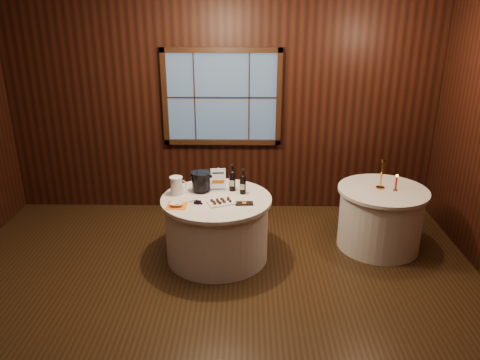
{
  "coord_description": "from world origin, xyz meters",
  "views": [
    {
      "loc": [
        0.35,
        -3.95,
        2.89
      ],
      "look_at": [
        0.28,
        0.9,
        1.03
      ],
      "focal_mm": 35.0,
      "sensor_mm": 36.0,
      "label": 1
    }
  ],
  "objects_px": {
    "ice_bucket": "(201,181)",
    "cracker_bowl": "(177,204)",
    "brass_candlestick": "(381,178)",
    "red_candle": "(396,184)",
    "side_table": "(380,218)",
    "glass_pitcher": "(177,186)",
    "main_table": "(217,228)",
    "grape_bunch": "(198,202)",
    "port_bottle_left": "(232,179)",
    "sign_stand": "(218,182)",
    "chocolate_plate": "(221,202)",
    "chocolate_box": "(244,203)",
    "port_bottle_right": "(243,183)"
  },
  "relations": [
    {
      "from": "port_bottle_left",
      "to": "grape_bunch",
      "type": "xyz_separation_m",
      "value": [
        -0.37,
        -0.39,
        -0.12
      ]
    },
    {
      "from": "ice_bucket",
      "to": "chocolate_plate",
      "type": "distance_m",
      "value": 0.45
    },
    {
      "from": "port_bottle_right",
      "to": "brass_candlestick",
      "type": "distance_m",
      "value": 1.67
    },
    {
      "from": "main_table",
      "to": "port_bottle_left",
      "type": "height_order",
      "value": "port_bottle_left"
    },
    {
      "from": "brass_candlestick",
      "to": "red_candle",
      "type": "xyz_separation_m",
      "value": [
        0.16,
        -0.07,
        -0.05
      ]
    },
    {
      "from": "chocolate_plate",
      "to": "grape_bunch",
      "type": "bearing_deg",
      "value": -179.18
    },
    {
      "from": "side_table",
      "to": "glass_pitcher",
      "type": "distance_m",
      "value": 2.52
    },
    {
      "from": "grape_bunch",
      "to": "glass_pitcher",
      "type": "xyz_separation_m",
      "value": [
        -0.28,
        0.26,
        0.09
      ]
    },
    {
      "from": "chocolate_box",
      "to": "cracker_bowl",
      "type": "distance_m",
      "value": 0.75
    },
    {
      "from": "ice_bucket",
      "to": "cracker_bowl",
      "type": "relative_size",
      "value": 1.64
    },
    {
      "from": "red_candle",
      "to": "sign_stand",
      "type": "bearing_deg",
      "value": -179.83
    },
    {
      "from": "chocolate_plate",
      "to": "brass_candlestick",
      "type": "bearing_deg",
      "value": 13.95
    },
    {
      "from": "sign_stand",
      "to": "brass_candlestick",
      "type": "distance_m",
      "value": 1.96
    },
    {
      "from": "cracker_bowl",
      "to": "side_table",
      "type": "bearing_deg",
      "value": 12.37
    },
    {
      "from": "ice_bucket",
      "to": "grape_bunch",
      "type": "bearing_deg",
      "value": -90.08
    },
    {
      "from": "chocolate_plate",
      "to": "red_candle",
      "type": "bearing_deg",
      "value": 10.95
    },
    {
      "from": "main_table",
      "to": "port_bottle_left",
      "type": "xyz_separation_m",
      "value": [
        0.18,
        0.23,
        0.52
      ]
    },
    {
      "from": "glass_pitcher",
      "to": "red_candle",
      "type": "distance_m",
      "value": 2.6
    },
    {
      "from": "sign_stand",
      "to": "port_bottle_right",
      "type": "height_order",
      "value": "port_bottle_right"
    },
    {
      "from": "brass_candlestick",
      "to": "sign_stand",
      "type": "bearing_deg",
      "value": -177.66
    },
    {
      "from": "sign_stand",
      "to": "side_table",
      "type": "bearing_deg",
      "value": -2.14
    },
    {
      "from": "sign_stand",
      "to": "brass_candlestick",
      "type": "xyz_separation_m",
      "value": [
        1.95,
        0.08,
        0.04
      ]
    },
    {
      "from": "brass_candlestick",
      "to": "red_candle",
      "type": "height_order",
      "value": "brass_candlestick"
    },
    {
      "from": "chocolate_plate",
      "to": "chocolate_box",
      "type": "height_order",
      "value": "chocolate_plate"
    },
    {
      "from": "port_bottle_left",
      "to": "brass_candlestick",
      "type": "xyz_separation_m",
      "value": [
        1.78,
        0.09,
        -0.01
      ]
    },
    {
      "from": "port_bottle_left",
      "to": "cracker_bowl",
      "type": "height_order",
      "value": "port_bottle_left"
    },
    {
      "from": "main_table",
      "to": "brass_candlestick",
      "type": "distance_m",
      "value": 2.05
    },
    {
      "from": "port_bottle_right",
      "to": "red_candle",
      "type": "distance_m",
      "value": 1.82
    },
    {
      "from": "ice_bucket",
      "to": "chocolate_plate",
      "type": "relative_size",
      "value": 0.68
    },
    {
      "from": "main_table",
      "to": "sign_stand",
      "type": "height_order",
      "value": "sign_stand"
    },
    {
      "from": "main_table",
      "to": "cracker_bowl",
      "type": "relative_size",
      "value": 8.81
    },
    {
      "from": "main_table",
      "to": "port_bottle_left",
      "type": "distance_m",
      "value": 0.6
    },
    {
      "from": "chocolate_plate",
      "to": "red_candle",
      "type": "xyz_separation_m",
      "value": [
        2.06,
        0.4,
        0.07
      ]
    },
    {
      "from": "red_candle",
      "to": "main_table",
      "type": "bearing_deg",
      "value": -173.44
    },
    {
      "from": "grape_bunch",
      "to": "side_table",
      "type": "bearing_deg",
      "value": 11.81
    },
    {
      "from": "side_table",
      "to": "cracker_bowl",
      "type": "relative_size",
      "value": 7.43
    },
    {
      "from": "ice_bucket",
      "to": "chocolate_box",
      "type": "height_order",
      "value": "ice_bucket"
    },
    {
      "from": "side_table",
      "to": "chocolate_plate",
      "type": "height_order",
      "value": "chocolate_plate"
    },
    {
      "from": "glass_pitcher",
      "to": "cracker_bowl",
      "type": "height_order",
      "value": "glass_pitcher"
    },
    {
      "from": "chocolate_box",
      "to": "port_bottle_right",
      "type": "bearing_deg",
      "value": 89.41
    },
    {
      "from": "main_table",
      "to": "red_candle",
      "type": "height_order",
      "value": "red_candle"
    },
    {
      "from": "sign_stand",
      "to": "chocolate_box",
      "type": "height_order",
      "value": "sign_stand"
    },
    {
      "from": "main_table",
      "to": "grape_bunch",
      "type": "distance_m",
      "value": 0.47
    },
    {
      "from": "port_bottle_right",
      "to": "cracker_bowl",
      "type": "relative_size",
      "value": 2.1
    },
    {
      "from": "grape_bunch",
      "to": "red_candle",
      "type": "xyz_separation_m",
      "value": [
        2.31,
        0.4,
        0.06
      ]
    },
    {
      "from": "brass_candlestick",
      "to": "cracker_bowl",
      "type": "bearing_deg",
      "value": -167.05
    },
    {
      "from": "main_table",
      "to": "brass_candlestick",
      "type": "xyz_separation_m",
      "value": [
        1.96,
        0.32,
        0.52
      ]
    },
    {
      "from": "port_bottle_right",
      "to": "cracker_bowl",
      "type": "height_order",
      "value": "port_bottle_right"
    },
    {
      "from": "main_table",
      "to": "chocolate_box",
      "type": "xyz_separation_m",
      "value": [
        0.32,
        -0.17,
        0.39
      ]
    },
    {
      "from": "port_bottle_right",
      "to": "chocolate_plate",
      "type": "bearing_deg",
      "value": -121.16
    }
  ]
}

